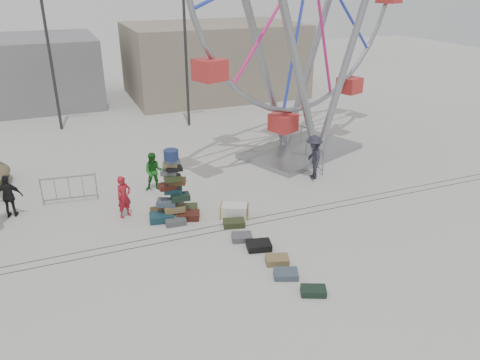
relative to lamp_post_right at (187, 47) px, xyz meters
name	(u,v)px	position (x,y,z in m)	size (l,w,h in m)	color
ground	(213,242)	(-3.09, -13.00, -4.48)	(90.00, 90.00, 0.00)	#9E9E99
track_line_near	(207,233)	(-3.09, -12.40, -4.48)	(40.00, 0.04, 0.01)	#47443F
track_line_far	(203,228)	(-3.09, -12.00, -4.48)	(40.00, 0.04, 0.01)	#47443F
building_right	(214,60)	(3.91, 7.00, -1.98)	(12.00, 8.00, 5.00)	gray
building_left	(20,72)	(-9.09, 9.00, -2.28)	(10.00, 8.00, 4.40)	gray
lamp_post_right	(187,47)	(0.00, 0.00, 0.00)	(1.41, 0.25, 8.00)	#2D2D30
lamp_post_left	(51,49)	(-7.00, 2.00, 0.00)	(1.41, 0.25, 8.00)	#2D2D30
suitcase_tower	(174,199)	(-3.81, -10.82, -3.75)	(1.96, 1.64, 2.62)	#183B48
steamer_trunk	(234,211)	(-1.78, -11.61, -4.25)	(1.00, 0.58, 0.47)	silver
row_case_0	(234,223)	(-2.05, -12.26, -4.37)	(0.74, 0.47, 0.23)	#30391C
row_case_1	(242,237)	(-2.15, -13.22, -4.38)	(0.66, 0.52, 0.20)	#54555B
row_case_2	(259,246)	(-1.85, -13.95, -4.36)	(0.77, 0.57, 0.24)	black
row_case_3	(277,260)	(-1.66, -14.90, -4.37)	(0.69, 0.50, 0.22)	olive
row_case_4	(286,274)	(-1.74, -15.64, -4.38)	(0.70, 0.51, 0.19)	#435260
row_case_5	(313,291)	(-1.41, -16.65, -4.38)	(0.69, 0.44, 0.20)	black
barricade_dummy_c	(69,189)	(-7.23, -8.10, -3.93)	(2.00, 0.10, 1.10)	gray
barricade_wheel_front	(314,156)	(3.37, -8.45, -3.93)	(2.00, 0.10, 1.10)	gray
barricade_wheel_back	(294,133)	(4.07, -5.21, -3.93)	(2.00, 0.10, 1.10)	gray
pedestrian_red	(124,197)	(-5.45, -10.11, -3.69)	(0.58, 0.38, 1.58)	maroon
pedestrian_green	(154,172)	(-3.95, -8.21, -3.68)	(0.78, 0.61, 1.60)	#19661C
pedestrian_black	(9,196)	(-9.28, -8.53, -3.68)	(0.94, 0.39, 1.61)	black
pedestrian_grey	(314,157)	(2.68, -9.56, -3.52)	(1.24, 0.71, 1.92)	#242430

